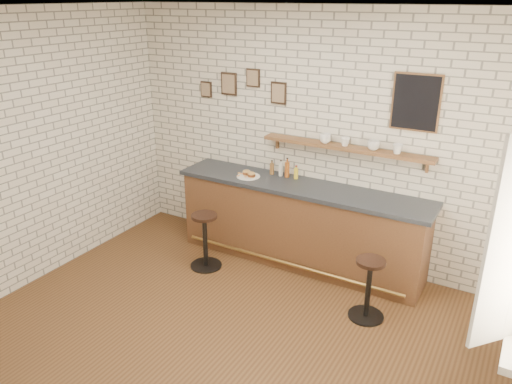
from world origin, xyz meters
TOP-DOWN VIEW (x-y plane):
  - ground at (0.00, 0.00)m, footprint 5.00×5.00m
  - bar_counter at (-0.04, 1.70)m, footprint 3.10×0.65m
  - sandwich_plate at (-0.72, 1.63)m, footprint 0.28×0.28m
  - ciabatta_sandwich at (-0.71, 1.63)m, footprint 0.20×0.14m
  - potato_chips at (-0.74, 1.63)m, footprint 0.26×0.19m
  - bitters_bottle_brown at (-0.52, 1.87)m, footprint 0.06×0.06m
  - bitters_bottle_white at (-0.39, 1.87)m, footprint 0.05×0.05m
  - bitters_bottle_amber at (-0.31, 1.87)m, footprint 0.06×0.06m
  - condiment_bottle_yellow at (-0.19, 1.87)m, footprint 0.05×0.05m
  - bar_stool_left at (-0.96, 1.02)m, footprint 0.40×0.40m
  - bar_stool_right at (1.06, 1.00)m, footprint 0.37×0.37m
  - wall_shelf at (0.40, 1.90)m, footprint 2.00×0.18m
  - shelf_cup_a at (0.15, 1.90)m, footprint 0.19×0.19m
  - shelf_cup_b at (0.39, 1.90)m, footprint 0.13×0.13m
  - shelf_cup_c at (0.72, 1.90)m, footprint 0.16×0.16m
  - shelf_cup_d at (0.98, 1.90)m, footprint 0.14×0.14m
  - back_wall_decor at (0.23, 1.98)m, footprint 2.96×0.02m

SIDE VIEW (x-z plane):
  - ground at x=0.00m, z-range 0.00..0.00m
  - bar_stool_right at x=1.06m, z-range 0.02..0.69m
  - bar_stool_left at x=-0.96m, z-range 0.02..0.71m
  - bar_counter at x=-0.04m, z-range 0.00..1.01m
  - sandwich_plate at x=-0.72m, z-range 1.01..1.02m
  - potato_chips at x=-0.74m, z-range 1.02..1.03m
  - ciabatta_sandwich at x=-0.71m, z-range 1.02..1.09m
  - condiment_bottle_yellow at x=-0.19m, z-range 1.00..1.16m
  - bitters_bottle_brown at x=-0.52m, z-range 0.99..1.17m
  - bitters_bottle_white at x=-0.39m, z-range 0.99..1.19m
  - bitters_bottle_amber at x=-0.31m, z-range 0.99..1.23m
  - wall_shelf at x=0.40m, z-range 1.39..1.57m
  - shelf_cup_b at x=0.39m, z-range 1.50..1.60m
  - shelf_cup_d at x=0.98m, z-range 1.50..1.60m
  - shelf_cup_c at x=0.72m, z-range 1.50..1.61m
  - shelf_cup_a at x=0.15m, z-range 1.50..1.61m
  - back_wall_decor at x=0.23m, z-range 1.77..2.33m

